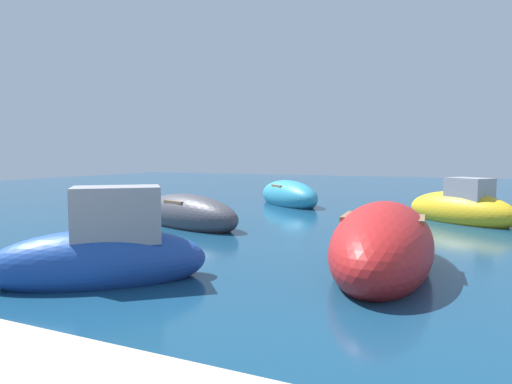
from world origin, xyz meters
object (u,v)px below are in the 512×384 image
object	(u,v)px
moored_boat_3	(383,246)
moored_boat_7	(103,254)
moored_boat_5	(188,215)
moored_boat_2	(461,209)
moored_boat_0	(288,196)

from	to	relation	value
moored_boat_3	moored_boat_7	size ratio (longest dim) A/B	1.37
moored_boat_5	moored_boat_2	bearing A→B (deg)	-129.91
moored_boat_0	moored_boat_2	size ratio (longest dim) A/B	1.09
moored_boat_2	moored_boat_5	size ratio (longest dim) A/B	0.86
moored_boat_2	moored_boat_5	bearing A→B (deg)	65.92
moored_boat_2	moored_boat_3	size ratio (longest dim) A/B	0.79
moored_boat_3	moored_boat_5	distance (m)	6.70
moored_boat_0	moored_boat_2	distance (m)	7.07
moored_boat_3	moored_boat_5	xyz separation A→B (m)	(-6.06, 2.84, -0.10)
moored_boat_0	moored_boat_7	xyz separation A→B (m)	(1.32, -12.21, 0.08)
moored_boat_5	moored_boat_7	distance (m)	5.90
moored_boat_3	moored_boat_5	size ratio (longest dim) A/B	1.10
moored_boat_0	moored_boat_5	xyz separation A→B (m)	(-0.67, -6.65, -0.03)
moored_boat_0	moored_boat_7	world-z (taller)	moored_boat_7
moored_boat_3	moored_boat_5	world-z (taller)	moored_boat_3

